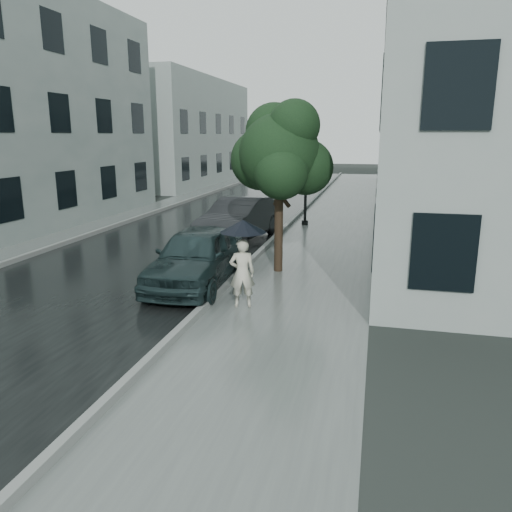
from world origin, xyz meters
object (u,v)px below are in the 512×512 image
(pedestrian, at_px, (242,273))
(lamp_post, at_px, (303,156))
(car_near, at_px, (197,256))
(car_far, at_px, (239,219))
(street_tree, at_px, (280,153))

(pedestrian, bearing_deg, lamp_post, -105.95)
(car_near, bearing_deg, car_far, 93.19)
(pedestrian, xyz_separation_m, car_near, (-1.57, 1.36, -0.03))
(car_near, distance_m, car_far, 5.82)
(car_near, bearing_deg, lamp_post, 80.67)
(pedestrian, bearing_deg, street_tree, -110.93)
(street_tree, height_order, car_far, street_tree)
(pedestrian, distance_m, lamp_post, 10.98)
(pedestrian, height_order, lamp_post, lamp_post)
(lamp_post, bearing_deg, pedestrian, -79.17)
(car_near, xyz_separation_m, car_far, (-0.48, 5.80, 0.02))
(lamp_post, bearing_deg, car_far, -106.76)
(lamp_post, relative_size, car_far, 1.10)
(pedestrian, height_order, car_near, pedestrian)
(lamp_post, xyz_separation_m, car_far, (-1.77, -3.61, -2.16))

